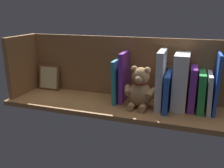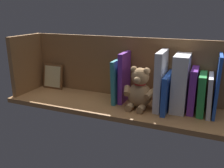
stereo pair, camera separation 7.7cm
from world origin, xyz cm
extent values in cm
cube|color=#9E6B3D|center=(0.00, 0.00, -1.10)|extent=(102.88, 28.92, 2.20)
cube|color=#946338|center=(0.00, -12.21, 15.14)|extent=(102.88, 1.50, 30.28)
cube|color=#9E6B3D|center=(49.44, 0.00, 15.14)|extent=(2.40, 22.92, 30.28)
cube|color=blue|center=(-45.18, -4.04, 12.90)|extent=(1.39, 14.04, 25.81)
cube|color=silver|center=(-42.84, -3.71, 8.57)|extent=(2.38, 14.69, 17.19)
cube|color=green|center=(-39.65, -4.04, 8.67)|extent=(3.35, 14.04, 17.41)
cube|color=purple|center=(-35.93, -4.51, 9.61)|extent=(2.80, 13.09, 19.21)
cube|color=white|center=(-30.55, -3.87, 12.41)|extent=(6.24, 14.18, 24.82)
cube|color=blue|center=(-25.53, -1.73, 8.27)|extent=(2.06, 18.65, 16.54)
cube|color=silver|center=(-22.16, -2.89, 13.00)|extent=(3.12, 16.33, 26.01)
ellipsoid|color=tan|center=(-13.52, 0.49, 5.76)|extent=(11.50, 10.41, 11.53)
sphere|color=tan|center=(-13.52, 0.49, 14.50)|extent=(7.92, 7.92, 7.92)
sphere|color=tan|center=(-16.49, 0.66, 17.47)|extent=(3.06, 3.06, 3.06)
sphere|color=tan|center=(-10.56, 0.32, 17.47)|extent=(3.06, 3.06, 3.06)
sphere|color=tan|center=(-13.33, 3.85, 13.90)|extent=(3.06, 3.06, 3.06)
cylinder|color=tan|center=(-18.91, 2.24, 7.78)|extent=(4.72, 6.27, 4.26)
cylinder|color=tan|center=(-7.98, 1.61, 7.78)|extent=(4.21, 6.20, 4.26)
cylinder|color=tan|center=(-15.83, 5.53, 1.53)|extent=(3.31, 4.49, 3.06)
cylinder|color=tan|center=(-10.65, 5.23, 1.53)|extent=(3.31, 4.49, 3.06)
torus|color=red|center=(-13.52, 0.49, 11.35)|extent=(5.55, 5.55, 0.90)
cube|color=purple|center=(-4.38, -4.82, 11.98)|extent=(2.10, 12.48, 23.95)
cube|color=teal|center=(-1.56, -3.76, 10.29)|extent=(2.45, 14.59, 20.63)
cube|color=brown|center=(39.83, -8.97, 6.89)|extent=(12.21, 3.76, 13.99)
cube|color=beige|center=(39.83, -8.25, 6.89)|extent=(10.25, 2.53, 11.63)
camera|label=1|loc=(-33.82, 101.88, 42.53)|focal=38.42mm
camera|label=2|loc=(-41.02, 99.21, 42.53)|focal=38.42mm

